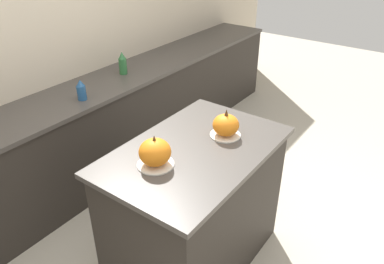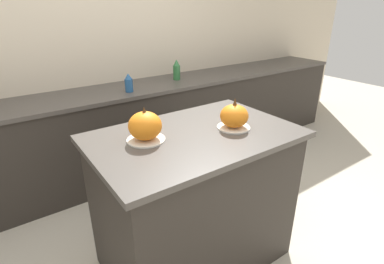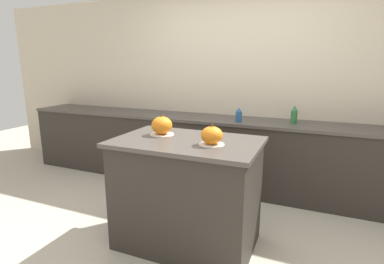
{
  "view_description": "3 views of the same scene",
  "coord_description": "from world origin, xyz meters",
  "px_view_note": "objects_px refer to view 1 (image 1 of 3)",
  "views": [
    {
      "loc": [
        -1.59,
        -1.13,
        2.19
      ],
      "look_at": [
        0.02,
        0.04,
        1.05
      ],
      "focal_mm": 35.0,
      "sensor_mm": 36.0,
      "label": 1
    },
    {
      "loc": [
        -0.94,
        -1.31,
        1.66
      ],
      "look_at": [
        -0.03,
        -0.02,
        0.98
      ],
      "focal_mm": 28.0,
      "sensor_mm": 36.0,
      "label": 2
    },
    {
      "loc": [
        0.98,
        -2.21,
        1.58
      ],
      "look_at": [
        0.06,
        -0.03,
        1.04
      ],
      "focal_mm": 28.0,
      "sensor_mm": 36.0,
      "label": 3
    }
  ],
  "objects_px": {
    "pumpkin_cake_left": "(155,153)",
    "pumpkin_cake_right": "(226,126)",
    "bottle_tall": "(123,63)",
    "bottle_short": "(81,90)"
  },
  "relations": [
    {
      "from": "pumpkin_cake_right",
      "to": "bottle_tall",
      "type": "relative_size",
      "value": 0.95
    },
    {
      "from": "pumpkin_cake_right",
      "to": "pumpkin_cake_left",
      "type": "bearing_deg",
      "value": 164.16
    },
    {
      "from": "pumpkin_cake_left",
      "to": "pumpkin_cake_right",
      "type": "xyz_separation_m",
      "value": [
        0.52,
        -0.15,
        -0.01
      ]
    },
    {
      "from": "bottle_tall",
      "to": "bottle_short",
      "type": "bearing_deg",
      "value": -166.59
    },
    {
      "from": "pumpkin_cake_right",
      "to": "bottle_tall",
      "type": "height_order",
      "value": "pumpkin_cake_right"
    },
    {
      "from": "pumpkin_cake_left",
      "to": "pumpkin_cake_right",
      "type": "distance_m",
      "value": 0.54
    },
    {
      "from": "bottle_tall",
      "to": "pumpkin_cake_left",
      "type": "bearing_deg",
      "value": -128.39
    },
    {
      "from": "pumpkin_cake_left",
      "to": "bottle_short",
      "type": "bearing_deg",
      "value": 70.28
    },
    {
      "from": "bottle_short",
      "to": "pumpkin_cake_right",
      "type": "bearing_deg",
      "value": -85.03
    },
    {
      "from": "pumpkin_cake_right",
      "to": "bottle_tall",
      "type": "distance_m",
      "value": 1.52
    }
  ]
}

